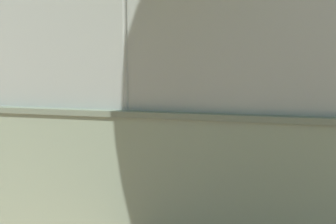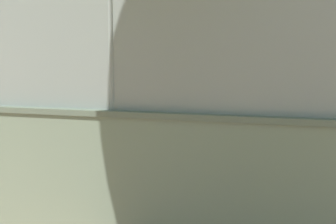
{
  "view_description": "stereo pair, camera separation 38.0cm",
  "coord_description": "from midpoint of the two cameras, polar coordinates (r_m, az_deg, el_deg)",
  "views": [
    {
      "loc": [
        -1.59,
        17.03,
        2.58
      ],
      "look_at": [
        1.31,
        6.6,
        1.02
      ],
      "focal_mm": 43.65,
      "sensor_mm": 36.0,
      "label": 1
    },
    {
      "loc": [
        -1.95,
        16.92,
        2.58
      ],
      "look_at": [
        1.31,
        6.6,
        1.02
      ],
      "focal_mm": 43.65,
      "sensor_mm": 36.0,
      "label": 2
    }
  ],
  "objects": [
    {
      "name": "fence_panel_on_wall",
      "position": [
        5.48,
        -5.93,
        10.49
      ],
      "size": [
        26.48,
        1.06,
        1.96
      ],
      "color": "gray",
      "rests_on": "perimeter_wall"
    },
    {
      "name": "player_baseline_waiting",
      "position": [
        12.69,
        -8.77,
        0.66
      ],
      "size": [
        0.87,
        0.7,
        1.6
      ],
      "color": "black",
      "rests_on": "ground_plane"
    },
    {
      "name": "sports_ball",
      "position": [
        15.87,
        17.2,
        1.6
      ],
      "size": [
        0.1,
        0.1,
        0.1
      ],
      "primitive_type": "sphere",
      "color": "yellow"
    },
    {
      "name": "courtside_bench",
      "position": [
        8.74,
        -19.67,
        -6.3
      ],
      "size": [
        1.61,
        0.44,
        0.87
      ],
      "color": "gray",
      "rests_on": "ground_plane"
    },
    {
      "name": "perimeter_wall",
      "position": [
        5.72,
        -5.65,
        -8.69
      ],
      "size": [
        26.96,
        1.33,
        1.82
      ],
      "color": "slate",
      "rests_on": "ground_plane"
    },
    {
      "name": "player_near_wall_returning",
      "position": [
        17.4,
        13.1,
        2.54
      ],
      "size": [
        1.25,
        0.74,
        1.58
      ],
      "color": "#591919",
      "rests_on": "ground_plane"
    },
    {
      "name": "ground_plane",
      "position": [
        17.26,
        11.46,
        -0.56
      ],
      "size": [
        260.0,
        260.0,
        0.0
      ],
      "primitive_type": "plane",
      "color": "tan"
    }
  ]
}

